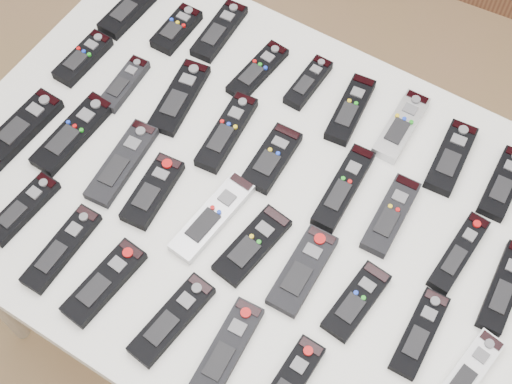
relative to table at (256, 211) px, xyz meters
The scene contains 35 objects.
ground 0.73m from the table, 139.76° to the right, with size 4.00×4.00×0.00m, color #9A804E.
table is the anchor object (origin of this frame).
remote_0 0.57m from the table, 152.25° to the left, with size 0.05×0.18×0.02m, color black.
remote_1 0.47m from the table, 144.87° to the left, with size 0.05×0.13×0.02m, color black.
remote_2 0.44m from the table, 133.10° to the left, with size 0.05×0.17×0.02m, color black.
remote_3 0.32m from the table, 121.35° to the left, with size 0.05×0.17×0.02m, color black.
remote_4 0.31m from the table, 99.82° to the left, with size 0.04×0.14×0.02m, color black.
remote_5 0.29m from the table, 77.79° to the left, with size 0.05×0.17×0.02m, color black.
remote_6 0.35m from the table, 60.22° to the left, with size 0.05×0.18×0.02m, color #B7B7BC.
remote_7 0.41m from the table, 44.16° to the left, with size 0.06×0.17×0.02m, color black.
remote_8 0.50m from the table, 34.97° to the left, with size 0.05×0.17×0.02m, color black.
remote_10 0.52m from the table, behind, with size 0.05×0.15×0.02m, color black.
remote_11 0.40m from the table, 168.25° to the left, with size 0.04×0.14×0.02m, color black.
remote_12 0.30m from the table, 156.47° to the left, with size 0.06×0.19×0.02m, color black.
remote_13 0.17m from the table, 144.39° to the left, with size 0.05×0.19×0.02m, color black.
remote_14 0.11m from the table, 100.77° to the left, with size 0.06×0.15×0.02m, color black.
remote_15 0.19m from the table, 36.72° to the left, with size 0.05×0.20×0.02m, color black.
remote_16 0.27m from the table, 21.82° to the left, with size 0.05×0.17×0.02m, color black.
remote_17 0.41m from the table, 13.70° to the left, with size 0.04×0.18×0.02m, color black.
remote_18 0.50m from the table, ahead, with size 0.05×0.19×0.02m, color black.
remote_19 0.51m from the table, 166.46° to the right, with size 0.06×0.18×0.02m, color black.
remote_20 0.41m from the table, 168.82° to the right, with size 0.06×0.20×0.02m, color black.
remote_21 0.29m from the table, 163.13° to the right, with size 0.06×0.20×0.02m, color black.
remote_22 0.22m from the table, 149.85° to the right, with size 0.06×0.16×0.02m, color black.
remote_23 0.12m from the table, 117.31° to the right, with size 0.05×0.21×0.02m, color #B7B7BC.
remote_24 0.13m from the table, 61.54° to the right, with size 0.06×0.17×0.02m, color black.
remote_25 0.20m from the table, 29.83° to the right, with size 0.06×0.18×0.02m, color black.
remote_26 0.30m from the table, 18.57° to the right, with size 0.05×0.15×0.02m, color black.
remote_27 0.41m from the table, 12.07° to the right, with size 0.05×0.17×0.02m, color black.
remote_28 0.51m from the table, 11.98° to the right, with size 0.05×0.17×0.02m, color silver.
remote_30 0.46m from the table, 143.89° to the right, with size 0.05×0.16×0.02m, color black.
remote_31 0.39m from the table, 130.32° to the right, with size 0.05×0.19×0.02m, color black.
remote_32 0.34m from the table, 114.26° to the right, with size 0.06×0.18×0.02m, color black.
remote_33 0.31m from the table, 88.29° to the right, with size 0.05×0.18×0.02m, color black.
remote_34 0.32m from the table, 67.43° to the right, with size 0.05×0.19×0.02m, color black.
Camera 1 is at (0.44, -0.51, 2.01)m, focal length 50.00 mm.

